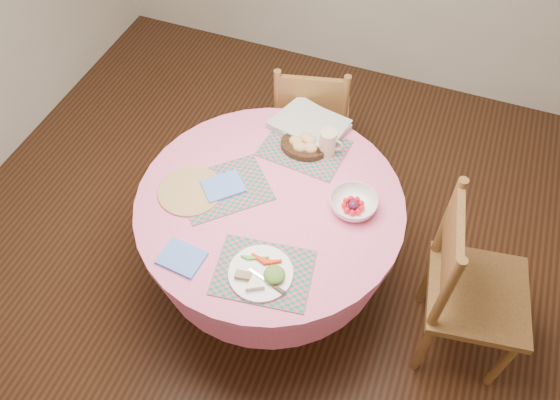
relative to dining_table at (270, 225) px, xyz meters
The scene contains 16 objects.
ground 0.56m from the dining_table, ahead, with size 4.00×4.00×0.00m, color #331C0F.
room_envelope 1.16m from the dining_table, ahead, with size 4.01×4.01×2.71m.
dining_table is the anchor object (origin of this frame).
chair_right 0.95m from the dining_table, ahead, with size 0.52×0.53×1.02m.
chair_back 0.83m from the dining_table, 94.96° to the left, with size 0.52×0.51×0.94m.
placemat_front 0.43m from the dining_table, 72.44° to the right, with size 0.40×0.30×0.01m, color #14755D.
placemat_left 0.30m from the dining_table, behind, with size 0.40×0.30×0.01m, color #14755D.
placemat_back 0.42m from the dining_table, 83.88° to the left, with size 0.40×0.30×0.01m, color #14755D.
wicker_trivet 0.42m from the dining_table, 167.69° to the right, with size 0.30×0.30×0.01m, color #A98549.
napkin_near 0.52m from the dining_table, 119.08° to the right, with size 0.18×0.14×0.01m, color #5783E2.
napkin_far 0.31m from the dining_table, behind, with size 0.18×0.14×0.01m, color #5783E2.
dinner_plate 0.45m from the dining_table, 73.22° to the right, with size 0.27×0.27×0.05m.
bread_bowl 0.43m from the dining_table, 83.87° to the left, with size 0.23×0.23×0.08m.
latte_mug 0.49m from the dining_table, 67.62° to the left, with size 0.12×0.08×0.14m.
fruit_bowl 0.44m from the dining_table, 14.23° to the left, with size 0.22×0.22×0.07m.
newspaper_stack 0.55m from the dining_table, 87.83° to the left, with size 0.41×0.37×0.04m.
Camera 1 is at (0.59, -1.40, 2.72)m, focal length 35.00 mm.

